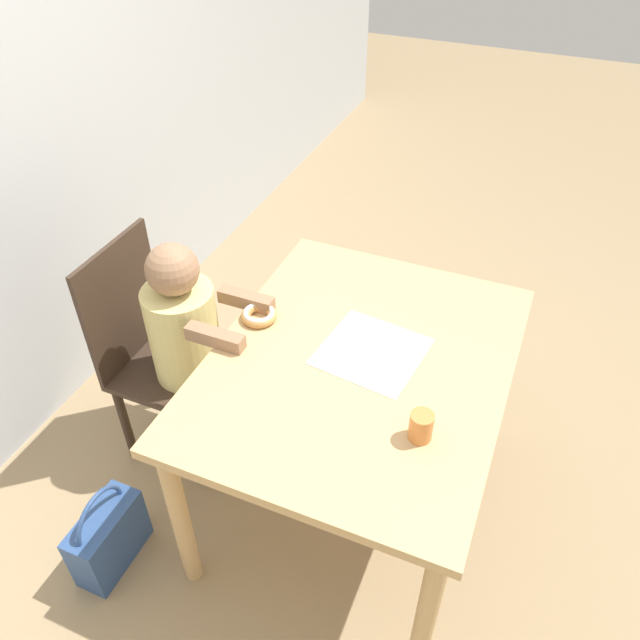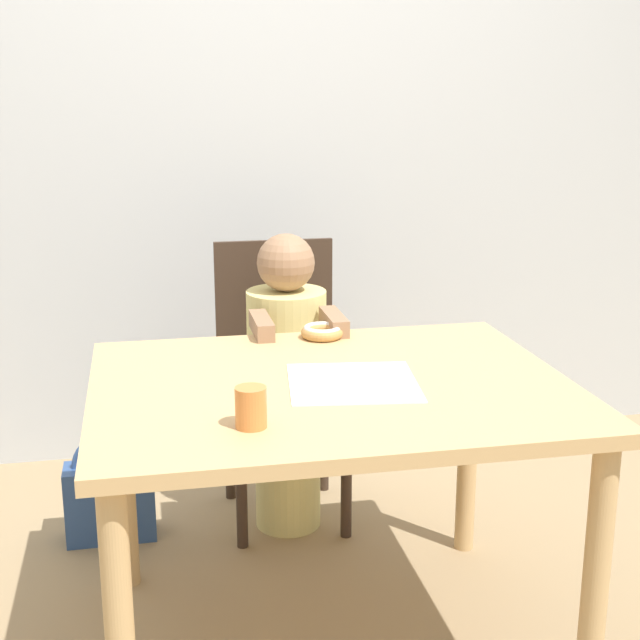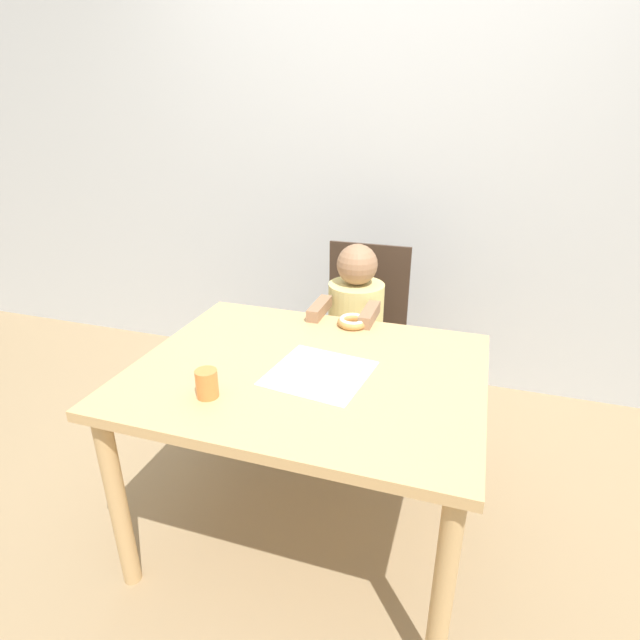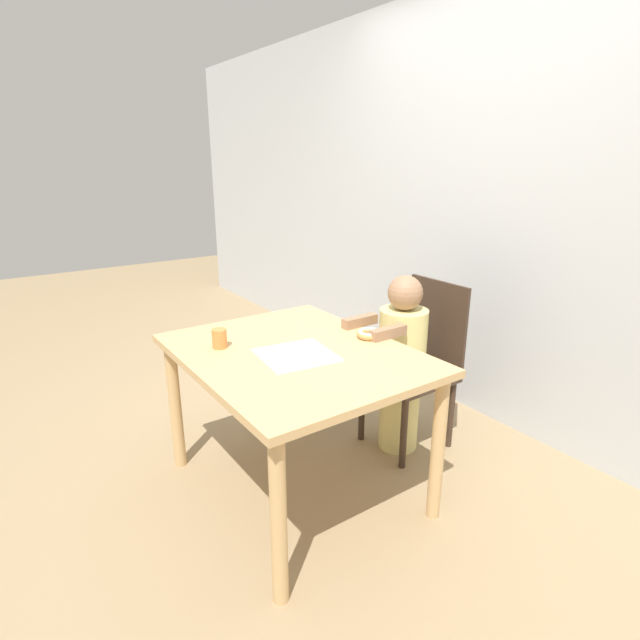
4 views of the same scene
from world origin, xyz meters
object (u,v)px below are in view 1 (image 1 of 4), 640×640
object	(u,v)px
child_figure	(189,357)
handbag	(108,537)
donut	(259,315)
cup	(421,426)
chair	(161,354)

from	to	relation	value
child_figure	handbag	distance (m)	0.68
donut	handbag	bearing A→B (deg)	154.53
child_figure	donut	world-z (taller)	child_figure
cup	donut	bearing A→B (deg)	66.08
chair	child_figure	distance (m)	0.13
handbag	cup	distance (m)	1.19
child_figure	cup	size ratio (longest dim) A/B	11.07
chair	child_figure	bearing A→B (deg)	-90.00
handbag	child_figure	bearing A→B (deg)	-2.26
child_figure	donut	distance (m)	0.38
chair	cup	size ratio (longest dim) A/B	10.36
cup	chair	bearing A→B (deg)	77.73
handbag	cup	bearing A→B (deg)	-69.86
child_figure	handbag	size ratio (longest dim) A/B	2.69
donut	child_figure	bearing A→B (deg)	101.52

